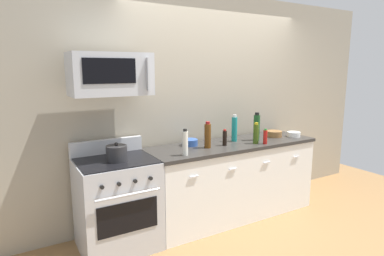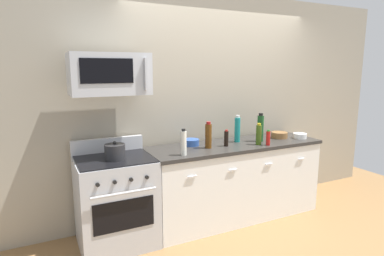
# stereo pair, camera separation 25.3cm
# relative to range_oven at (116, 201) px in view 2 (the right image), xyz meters

# --- Properties ---
(ground_plane) EXTENTS (6.28, 6.28, 0.00)m
(ground_plane) POSITION_rel_range_oven_xyz_m (1.45, -0.00, -0.47)
(ground_plane) COLOR olive
(back_wall) EXTENTS (5.24, 0.10, 2.70)m
(back_wall) POSITION_rel_range_oven_xyz_m (1.45, 0.41, 0.88)
(back_wall) COLOR #9E937F
(back_wall) RESTS_ON ground_plane
(counter_unit) EXTENTS (2.15, 0.66, 0.92)m
(counter_unit) POSITION_rel_range_oven_xyz_m (1.45, -0.00, -0.01)
(counter_unit) COLOR white
(counter_unit) RESTS_ON ground_plane
(range_oven) EXTENTS (0.76, 0.69, 1.07)m
(range_oven) POSITION_rel_range_oven_xyz_m (0.00, 0.00, 0.00)
(range_oven) COLOR #B7BABF
(range_oven) RESTS_ON ground_plane
(microwave) EXTENTS (0.74, 0.44, 0.40)m
(microwave) POSITION_rel_range_oven_xyz_m (0.00, 0.04, 1.28)
(microwave) COLOR #B7BABF
(bottle_hot_sauce_red) EXTENTS (0.05, 0.05, 0.18)m
(bottle_hot_sauce_red) POSITION_rel_range_oven_xyz_m (1.74, -0.23, 0.54)
(bottle_hot_sauce_red) COLOR #B21914
(bottle_hot_sauce_red) RESTS_ON countertop_slab
(bottle_wine_amber) EXTENTS (0.07, 0.07, 0.30)m
(bottle_wine_amber) POSITION_rel_range_oven_xyz_m (1.05, -0.05, 0.59)
(bottle_wine_amber) COLOR #59330F
(bottle_wine_amber) RESTS_ON countertop_slab
(bottle_vinegar_white) EXTENTS (0.06, 0.06, 0.28)m
(bottle_vinegar_white) POSITION_rel_range_oven_xyz_m (0.67, -0.20, 0.58)
(bottle_vinegar_white) COLOR silver
(bottle_vinegar_white) RESTS_ON countertop_slab
(bottle_soy_sauce_dark) EXTENTS (0.05, 0.05, 0.19)m
(bottle_soy_sauce_dark) POSITION_rel_range_oven_xyz_m (1.28, -0.06, 0.54)
(bottle_soy_sauce_dark) COLOR black
(bottle_soy_sauce_dark) RESTS_ON countertop_slab
(bottle_olive_oil) EXTENTS (0.06, 0.06, 0.25)m
(bottle_olive_oil) POSITION_rel_range_oven_xyz_m (1.66, -0.16, 0.57)
(bottle_olive_oil) COLOR #385114
(bottle_olive_oil) RESTS_ON countertop_slab
(bottle_wine_green) EXTENTS (0.08, 0.08, 0.35)m
(bottle_wine_green) POSITION_rel_range_oven_xyz_m (1.79, -0.02, 0.62)
(bottle_wine_green) COLOR #19471E
(bottle_wine_green) RESTS_ON countertop_slab
(bottle_sparkling_teal) EXTENTS (0.07, 0.07, 0.33)m
(bottle_sparkling_teal) POSITION_rel_range_oven_xyz_m (1.52, 0.07, 0.61)
(bottle_sparkling_teal) COLOR #197F7A
(bottle_sparkling_teal) RESTS_ON countertop_slab
(bowl_white_ceramic) EXTENTS (0.17, 0.17, 0.06)m
(bowl_white_ceramic) POSITION_rel_range_oven_xyz_m (2.35, -0.12, 0.49)
(bowl_white_ceramic) COLOR white
(bowl_white_ceramic) RESTS_ON countertop_slab
(bowl_wooden_salad) EXTENTS (0.21, 0.21, 0.08)m
(bowl_wooden_salad) POSITION_rel_range_oven_xyz_m (2.13, 0.02, 0.49)
(bowl_wooden_salad) COLOR brown
(bowl_wooden_salad) RESTS_ON countertop_slab
(bowl_blue_mixing) EXTENTS (0.18, 0.18, 0.07)m
(bowl_blue_mixing) POSITION_rel_range_oven_xyz_m (0.93, 0.15, 0.49)
(bowl_blue_mixing) COLOR #2D519E
(bowl_blue_mixing) RESTS_ON countertop_slab
(stockpot) EXTENTS (0.20, 0.20, 0.18)m
(stockpot) POSITION_rel_range_oven_xyz_m (0.00, -0.05, 0.53)
(stockpot) COLOR #262628
(stockpot) RESTS_ON range_oven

